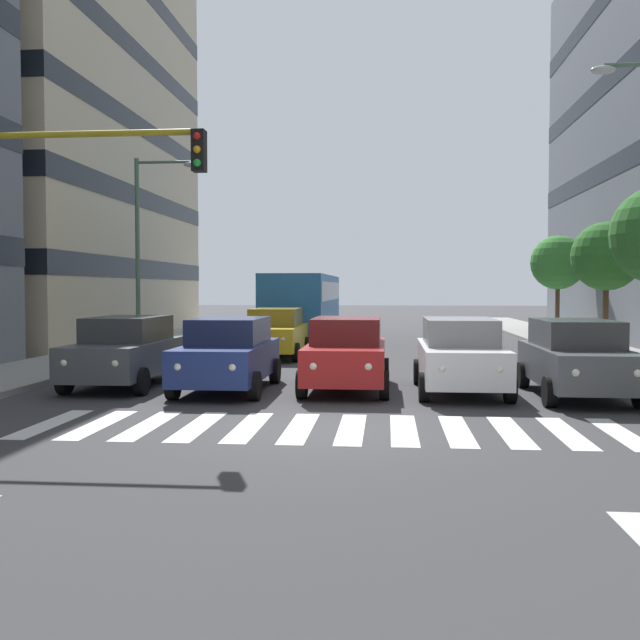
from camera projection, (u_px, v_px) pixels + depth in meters
name	position (u px, v px, depth m)	size (l,w,h in m)	color
ground_plane	(325.00, 428.00, 12.58)	(180.00, 180.00, 0.00)	#38383A
building_right_block_0	(55.00, 130.00, 34.84)	(8.76, 20.11, 20.03)	beige
crosswalk_markings	(325.00, 428.00, 12.58)	(10.35, 2.80, 0.01)	silver
car_0	(576.00, 357.00, 16.18)	(2.02, 4.44, 1.72)	#474C51
car_1	(460.00, 355.00, 16.88)	(2.02, 4.44, 1.72)	silver
car_2	(347.00, 353.00, 17.34)	(2.02, 4.44, 1.72)	maroon
car_3	(228.00, 353.00, 17.20)	(2.02, 4.44, 1.72)	navy
car_4	(126.00, 351.00, 17.97)	(2.02, 4.44, 1.72)	#474C51
car_row2_0	(276.00, 332.00, 25.36)	(2.02, 4.44, 1.72)	gold
bus_behind_traffic	(304.00, 301.00, 32.84)	(2.78, 10.50, 3.00)	#286BAD
traffic_light_gantry	(34.00, 219.00, 13.68)	(4.77, 0.36, 5.50)	#AD991E
street_lamp_right	(147.00, 235.00, 26.29)	(2.37, 0.28, 6.96)	#4C6B56
street_tree_2	(606.00, 257.00, 25.79)	(2.46, 2.46, 4.64)	#513823
street_tree_3	(558.00, 263.00, 33.63)	(2.51, 2.51, 4.72)	#513823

